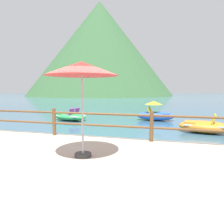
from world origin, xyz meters
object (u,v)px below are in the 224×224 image
Objects in this scene: pedal_boat_2 at (70,116)px; pedal_boat_3 at (155,114)px; pedal_boat_0 at (204,126)px; beach_umbrella at (82,70)px.

pedal_boat_2 is 5.65m from pedal_boat_3.
pedal_boat_0 is 4.24m from pedal_boat_3.
beach_umbrella reaches higher than pedal_boat_3.
pedal_boat_0 is at bearing -54.00° from pedal_boat_3.
pedal_boat_2 is 1.07× the size of pedal_boat_3.
pedal_boat_3 is at bearing 83.32° from beach_umbrella.
pedal_boat_2 is (-7.93, 1.93, -0.04)m from pedal_boat_0.
pedal_boat_0 is at bearing -13.67° from pedal_boat_2.
beach_umbrella is 9.18m from pedal_boat_2.
pedal_boat_2 is at bearing 119.26° from beach_umbrella.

